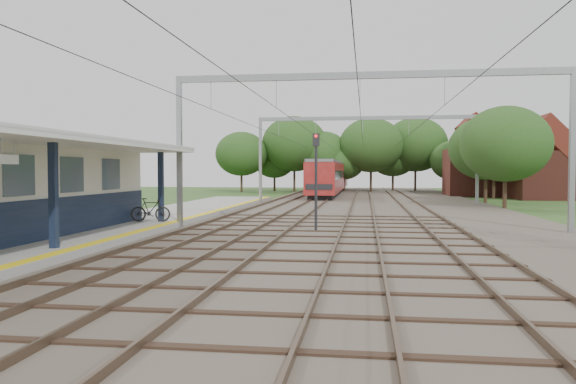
{
  "coord_description": "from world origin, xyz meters",
  "views": [
    {
      "loc": [
        3.46,
        -9.81,
        2.69
      ],
      "look_at": [
        -0.49,
        18.71,
        1.6
      ],
      "focal_mm": 35.0,
      "sensor_mm": 36.0,
      "label": 1
    }
  ],
  "objects": [
    {
      "name": "train",
      "position": [
        -0.5,
        55.41,
        2.03
      ],
      "size": [
        2.75,
        34.21,
        3.62
      ],
      "color": "black",
      "rests_on": "ballast_bed"
    },
    {
      "name": "yellow_stripe",
      "position": [
        -5.25,
        14.0,
        0.35
      ],
      "size": [
        0.45,
        52.0,
        0.01
      ],
      "primitive_type": "cube",
      "color": "yellow",
      "rests_on": "platform"
    },
    {
      "name": "rail_tracks",
      "position": [
        1.5,
        30.0,
        0.18
      ],
      "size": [
        11.8,
        88.0,
        0.15
      ],
      "color": "brown",
      "rests_on": "ballast_bed"
    },
    {
      "name": "ballast_bed",
      "position": [
        4.0,
        30.0,
        0.05
      ],
      "size": [
        18.0,
        90.0,
        0.1
      ],
      "primitive_type": "cube",
      "color": "#473D33",
      "rests_on": "ground"
    },
    {
      "name": "platform",
      "position": [
        -7.5,
        14.0,
        0.17
      ],
      "size": [
        5.0,
        52.0,
        0.35
      ],
      "primitive_type": "cube",
      "color": "gray",
      "rests_on": "ground"
    },
    {
      "name": "tree_band",
      "position": [
        3.84,
        57.12,
        4.92
      ],
      "size": [
        31.72,
        30.88,
        8.82
      ],
      "color": "#382619",
      "rests_on": "ground"
    },
    {
      "name": "bicycle",
      "position": [
        -6.33,
        14.81,
        0.89
      ],
      "size": [
        1.87,
        0.8,
        1.09
      ],
      "primitive_type": "imported",
      "rotation": [
        0.0,
        0.0,
        1.73
      ],
      "color": "black",
      "rests_on": "platform"
    },
    {
      "name": "house_far",
      "position": [
        16.0,
        52.0,
        3.23
      ],
      "size": [
        8.0,
        6.12,
        8.66
      ],
      "color": "brown",
      "rests_on": "ground"
    },
    {
      "name": "signal_post",
      "position": [
        1.35,
        14.23,
        2.69
      ],
      "size": [
        0.32,
        0.28,
        4.29
      ],
      "rotation": [
        0.0,
        0.0,
        0.15
      ],
      "color": "black",
      "rests_on": "ground"
    },
    {
      "name": "ground",
      "position": [
        0.0,
        0.0,
        0.0
      ],
      "size": [
        160.0,
        160.0,
        0.0
      ],
      "primitive_type": "plane",
      "color": "#2D4C1E",
      "rests_on": "ground"
    },
    {
      "name": "house_near",
      "position": [
        21.0,
        46.0,
        2.99
      ],
      "size": [
        7.0,
        6.12,
        7.89
      ],
      "color": "brown",
      "rests_on": "ground"
    },
    {
      "name": "catenary_system",
      "position": [
        3.39,
        25.28,
        5.51
      ],
      "size": [
        17.22,
        88.0,
        7.0
      ],
      "color": "gray",
      "rests_on": "ground"
    }
  ]
}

